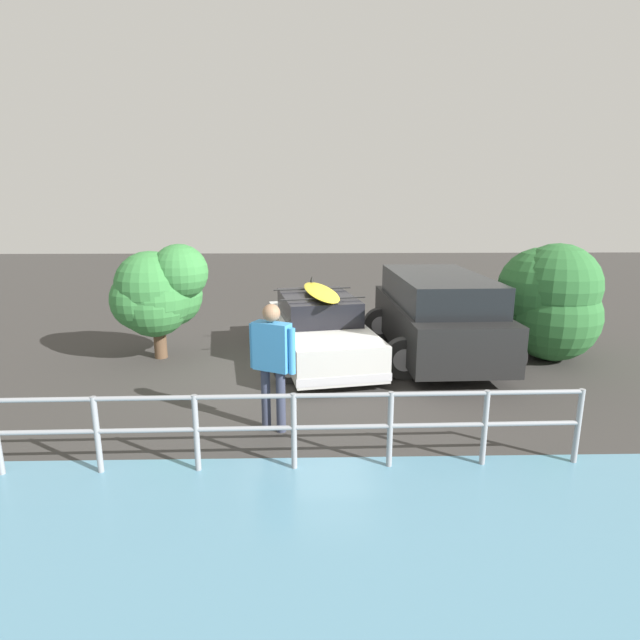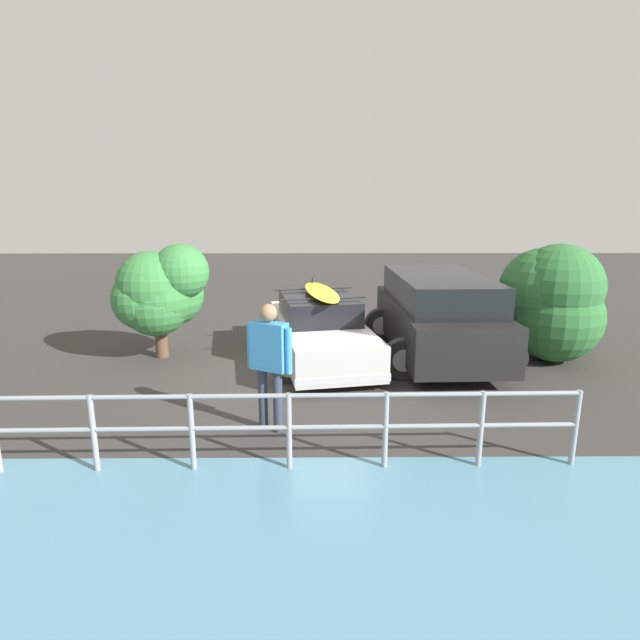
# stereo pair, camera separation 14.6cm
# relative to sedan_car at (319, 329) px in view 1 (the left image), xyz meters

# --- Properties ---
(ground_plane) EXTENTS (44.00, 44.00, 0.02)m
(ground_plane) POSITION_rel_sedan_car_xyz_m (0.23, 0.73, -0.62)
(ground_plane) COLOR #383533
(ground_plane) RESTS_ON ground
(sedan_car) EXTENTS (2.66, 4.52, 1.57)m
(sedan_car) POSITION_rel_sedan_car_xyz_m (0.00, 0.00, 0.00)
(sedan_car) COLOR silver
(sedan_car) RESTS_ON ground
(suv_car) EXTENTS (2.72, 4.54, 1.73)m
(suv_car) POSITION_rel_sedan_car_xyz_m (-2.43, -0.03, 0.29)
(suv_car) COLOR black
(suv_car) RESTS_ON ground
(person_bystander) EXTENTS (0.65, 0.42, 1.83)m
(person_bystander) POSITION_rel_sedan_car_xyz_m (0.72, 3.38, 0.49)
(person_bystander) COLOR #33384C
(person_bystander) RESTS_ON ground
(railing_fence) EXTENTS (8.21, 0.21, 0.97)m
(railing_fence) POSITION_rel_sedan_car_xyz_m (0.98, 4.45, 0.02)
(railing_fence) COLOR gray
(railing_fence) RESTS_ON ground
(bush_near_left) EXTENTS (1.93, 1.68, 2.36)m
(bush_near_left) POSITION_rel_sedan_car_xyz_m (3.24, 0.05, 0.76)
(bush_near_left) COLOR brown
(bush_near_left) RESTS_ON ground
(bush_near_right) EXTENTS (2.17, 2.65, 2.38)m
(bush_near_right) POSITION_rel_sedan_car_xyz_m (-4.75, -0.01, 0.60)
(bush_near_right) COLOR brown
(bush_near_right) RESTS_ON ground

